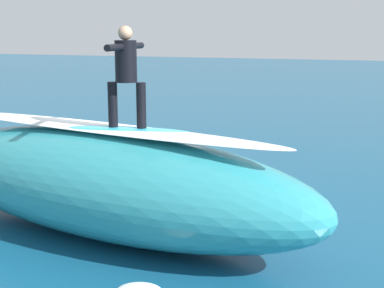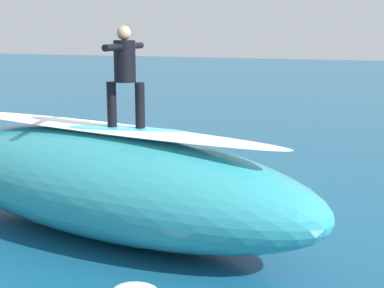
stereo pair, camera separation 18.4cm
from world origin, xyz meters
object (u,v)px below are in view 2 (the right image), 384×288
surfboard_riding (126,130)px  surfer_paddling (237,188)px  surfer_riding (125,69)px  surfboard_paddling (243,195)px

surfboard_riding → surfer_paddling: 3.67m
surfer_riding → surfboard_paddling: (-1.15, -3.11, -2.91)m
surfboard_paddling → surfer_paddling: (0.11, 0.04, 0.16)m
surfboard_riding → surfboard_paddling: bearing=-117.1°
surfer_paddling → surfer_riding: bearing=-129.4°
surfboard_paddling → surfer_paddling: size_ratio=1.46×
surfboard_riding → surfer_paddling: size_ratio=1.47×
surfboard_riding → surfer_riding: (-0.00, 0.00, 1.02)m
surfboard_paddling → surfer_paddling: 0.20m
surfboard_riding → surfer_riding: surfer_riding is taller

